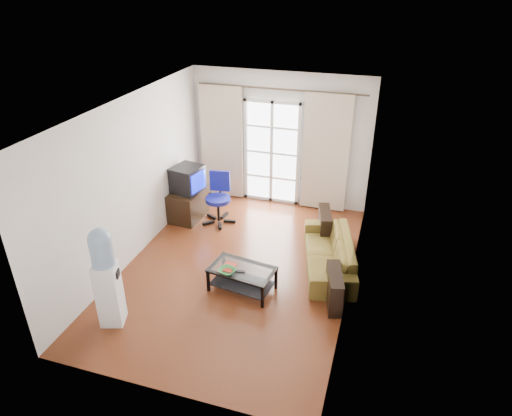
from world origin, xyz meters
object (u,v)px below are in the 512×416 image
at_px(tv_stand, 188,204).
at_px(crt_tv, 187,179).
at_px(coffee_table, 242,276).
at_px(water_cooler, 106,276).
at_px(sofa, 329,253).
at_px(task_chair, 219,208).

relative_size(tv_stand, crt_tv, 1.24).
distance_m(coffee_table, crt_tv, 2.64).
relative_size(tv_stand, water_cooler, 0.53).
height_order(tv_stand, crt_tv, crt_tv).
relative_size(coffee_table, tv_stand, 1.32).
bearing_deg(sofa, coffee_table, -63.01).
height_order(tv_stand, water_cooler, water_cooler).
xyz_separation_m(coffee_table, water_cooler, (-1.49, -1.20, 0.53)).
xyz_separation_m(coffee_table, tv_stand, (-1.75, 1.85, 0.04)).
distance_m(crt_tv, water_cooler, 3.10).
bearing_deg(water_cooler, tv_stand, 76.84).
xyz_separation_m(tv_stand, water_cooler, (0.26, -3.06, 0.50)).
height_order(coffee_table, crt_tv, crt_tv).
height_order(sofa, task_chair, task_chair).
height_order(sofa, water_cooler, water_cooler).
relative_size(coffee_table, water_cooler, 0.69).
bearing_deg(task_chair, crt_tv, 173.06).
bearing_deg(coffee_table, task_chair, 120.59).
distance_m(tv_stand, task_chair, 0.63).
relative_size(crt_tv, task_chair, 0.64).
relative_size(crt_tv, water_cooler, 0.42).
distance_m(coffee_table, water_cooler, 1.99).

